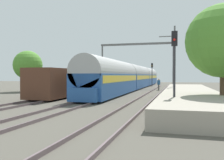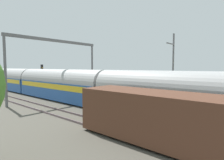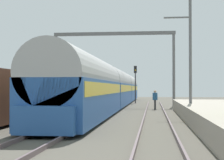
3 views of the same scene
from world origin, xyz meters
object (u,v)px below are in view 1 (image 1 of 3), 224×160
object	(u,v)px
passenger_train	(136,77)
railway_signal_near	(174,60)
person_crossing	(159,83)
railway_signal_far	(152,71)
catenary_gantry	(136,56)
freight_car	(69,82)

from	to	relation	value
passenger_train	railway_signal_near	size ratio (longest dim) A/B	10.06
person_crossing	railway_signal_far	world-z (taller)	railway_signal_far
person_crossing	catenary_gantry	size ratio (longest dim) A/B	0.13
passenger_train	railway_signal_far	bearing A→B (deg)	76.41
passenger_train	freight_car	bearing A→B (deg)	-103.40
railway_signal_far	passenger_train	bearing A→B (deg)	-103.59
railway_signal_near	railway_signal_far	size ratio (longest dim) A/B	1.04
freight_car	railway_signal_far	bearing A→B (deg)	76.54
person_crossing	railway_signal_near	xyz separation A→B (m)	(2.60, -21.52, 2.11)
freight_car	railway_signal_near	distance (m)	14.38
freight_car	passenger_train	bearing A→B (deg)	76.60
person_crossing	freight_car	bearing A→B (deg)	-113.52
freight_car	catenary_gantry	distance (m)	19.25
passenger_train	freight_car	distance (m)	18.41
passenger_train	freight_car	size ratio (longest dim) A/B	3.78
railway_signal_far	person_crossing	bearing A→B (deg)	-79.81
freight_car	catenary_gantry	bearing A→B (deg)	76.88
railway_signal_near	passenger_train	bearing A→B (deg)	104.41
railway_signal_near	railway_signal_far	bearing A→B (deg)	98.15
freight_car	railway_signal_far	world-z (taller)	railway_signal_far
freight_car	railway_signal_far	distance (m)	26.61
passenger_train	railway_signal_far	xyz separation A→B (m)	(1.92, 7.93, 1.05)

